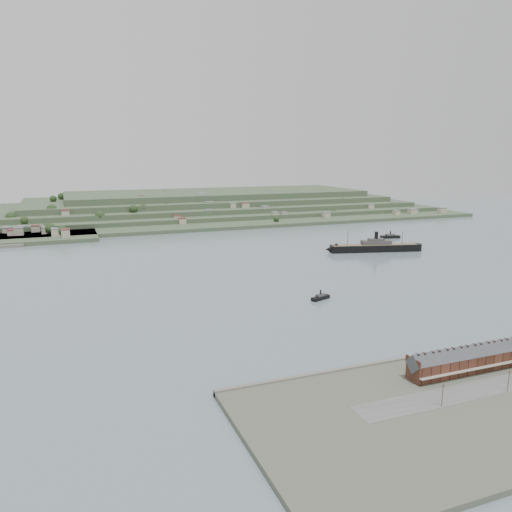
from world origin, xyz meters
name	(u,v)px	position (x,y,z in m)	size (l,w,h in m)	color
ground	(303,277)	(0.00, 0.00, 0.00)	(1400.00, 1400.00, 0.00)	slate
terrace_row	(469,359)	(-10.00, -168.02, 6.84)	(55.60, 9.80, 11.07)	#3E2216
far_peninsula	(199,206)	(27.91, 393.10, 11.88)	(760.00, 309.00, 30.00)	#384B32
steamship	(372,247)	(100.61, 63.65, 3.99)	(88.79, 30.75, 21.61)	black
tugboat	(320,297)	(-14.66, -53.34, 1.48)	(13.91, 8.14, 6.08)	black
ferry_east	(390,236)	(160.74, 118.80, 1.83)	(21.05, 9.76, 7.62)	black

